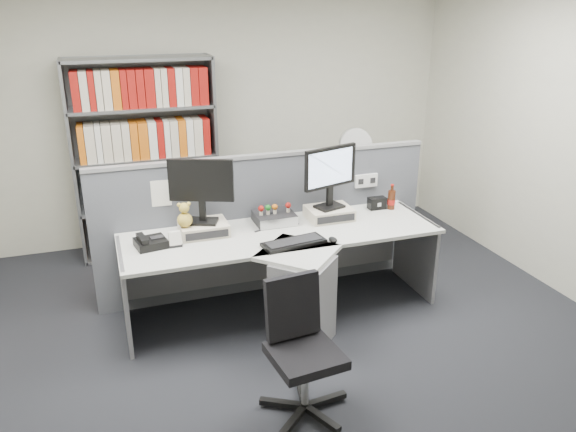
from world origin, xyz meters
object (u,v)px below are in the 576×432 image
object	(u,v)px
desk	(290,272)
mouse	(333,240)
shelving_unit	(146,161)
cola_bottle	(391,200)
desktop_pc	(274,218)
keyboard	(294,243)
speaker	(377,203)
office_chair	(301,344)
desk_calendar	(175,240)
filing_cabinet	(352,211)
monitor_right	(330,172)
desk_phone	(150,242)
monitor_left	(201,186)
desk_fan	(355,148)

from	to	relation	value
desk	mouse	world-z (taller)	mouse
shelving_unit	cola_bottle	bearing A→B (deg)	-35.15
desktop_pc	keyboard	xyz separation A→B (m)	(0.00, -0.50, -0.03)
speaker	cola_bottle	world-z (taller)	cola_bottle
office_chair	desk_calendar	bearing A→B (deg)	115.92
desk_calendar	filing_cabinet	bearing A→B (deg)	29.93
monitor_right	desktop_pc	world-z (taller)	monitor_right
desk_phone	desk_calendar	xyz separation A→B (m)	(0.18, -0.05, 0.02)
monitor_left	shelving_unit	bearing A→B (deg)	101.21
filing_cabinet	shelving_unit	bearing A→B (deg)	167.93
desktop_pc	desk_calendar	bearing A→B (deg)	-165.06
desk	monitor_right	size ratio (longest dim) A/B	4.85
desk_phone	filing_cabinet	world-z (taller)	desk_phone
cola_bottle	office_chair	size ratio (longest dim) A/B	0.27
monitor_left	desk_phone	size ratio (longest dim) A/B	2.02
desk_phone	cola_bottle	size ratio (longest dim) A/B	1.12
desk_calendar	desk_fan	world-z (taller)	desk_fan
monitor_right	desk_phone	bearing A→B (deg)	-175.48
monitor_right	desktop_pc	size ratio (longest dim) A/B	1.62
desktop_pc	desk_calendar	world-z (taller)	desk_calendar
speaker	shelving_unit	bearing A→B (deg)	144.06
desk	filing_cabinet	xyz separation A→B (m)	(1.20, 1.40, -0.11)
desk_calendar	desktop_pc	bearing A→B (deg)	14.94
monitor_right	monitor_left	bearing A→B (deg)	180.00
monitor_right	speaker	bearing A→B (deg)	10.01
desk	desk_calendar	size ratio (longest dim) A/B	21.31
mouse	shelving_unit	bearing A→B (deg)	121.95
monitor_right	desk	bearing A→B (deg)	-141.91
desk	filing_cabinet	distance (m)	1.85
desk	desk_calendar	xyz separation A→B (m)	(-0.87, 0.21, 0.32)
shelving_unit	speaker	bearing A→B (deg)	-35.94
desk_fan	office_chair	bearing A→B (deg)	-121.58
monitor_left	speaker	world-z (taller)	monitor_left
shelving_unit	filing_cabinet	size ratio (longest dim) A/B	2.86
desktop_pc	speaker	world-z (taller)	speaker
mouse	desk_fan	world-z (taller)	desk_fan
desk	speaker	size ratio (longest dim) A/B	16.22
monitor_right	keyboard	xyz separation A→B (m)	(-0.48, -0.44, -0.40)
monitor_left	desktop_pc	xyz separation A→B (m)	(0.62, 0.06, -0.37)
desk	shelving_unit	xyz separation A→B (m)	(-0.90, 1.85, 0.52)
monitor_left	cola_bottle	distance (m)	1.76
desktop_pc	shelving_unit	xyz separation A→B (m)	(-0.91, 1.40, 0.21)
shelving_unit	filing_cabinet	xyz separation A→B (m)	(2.10, -0.45, -0.63)
mouse	desk_phone	distance (m)	1.42
keyboard	desk	bearing A→B (deg)	102.55
desk_calendar	filing_cabinet	distance (m)	2.42
keyboard	filing_cabinet	world-z (taller)	keyboard
office_chair	desk_fan	bearing A→B (deg)	58.42
monitor_right	office_chair	distance (m)	1.72
cola_bottle	filing_cabinet	size ratio (longest dim) A/B	0.33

